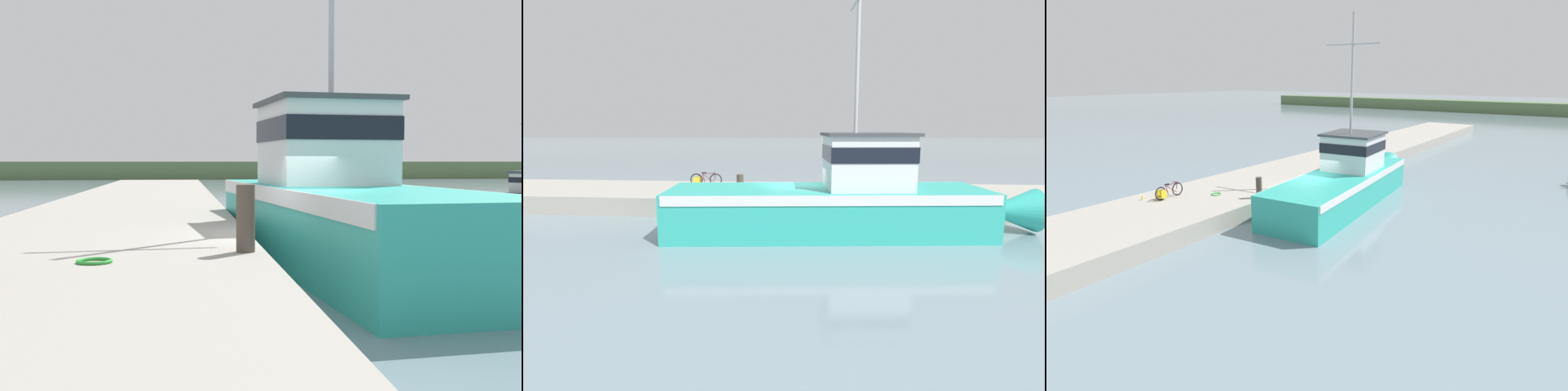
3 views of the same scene
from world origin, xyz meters
TOP-DOWN VIEW (x-y plane):
  - ground_plane at (0.00, 0.00)m, footprint 320.00×320.00m
  - dock_pier at (-3.99, 0.00)m, footprint 6.20×80.00m
  - far_shoreline at (30.00, 74.34)m, footprint 180.00×5.00m
  - fishing_boat_main at (1.40, 1.88)m, footprint 4.75×14.51m
  - mooring_post at (-1.23, -2.70)m, footprint 0.32×0.32m
  - hose_coil at (-3.57, -3.59)m, footprint 0.53×0.53m

SIDE VIEW (x-z plane):
  - ground_plane at x=0.00m, z-range 0.00..0.00m
  - dock_pier at x=-3.99m, z-range 0.00..0.88m
  - hose_coil at x=-3.57m, z-range 0.88..0.93m
  - far_shoreline at x=30.00m, z-range 0.00..2.33m
  - fishing_boat_main at x=1.40m, z-range -3.77..6.55m
  - mooring_post at x=-1.23m, z-range 0.88..2.00m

